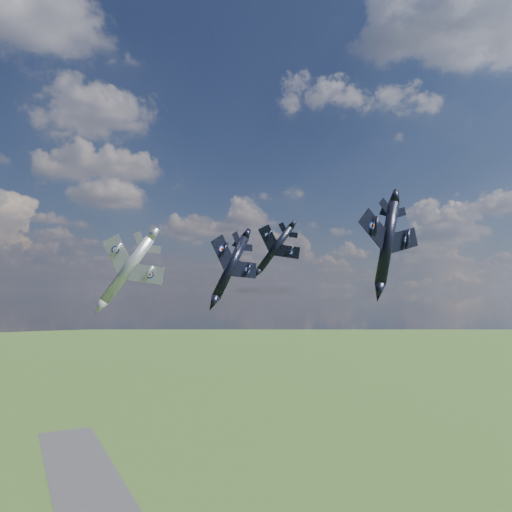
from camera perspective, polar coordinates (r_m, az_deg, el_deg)
name	(u,v)px	position (r m, az deg, el deg)	size (l,w,h in m)	color
jet_lead_navy	(231,267)	(65.72, -2.90, -1.23)	(9.14, 12.74, 2.64)	black
jet_right_navy	(387,242)	(72.02, 14.78, 1.50)	(11.75, 16.38, 3.39)	black
jet_high_navy	(275,249)	(104.46, 2.20, 0.85)	(10.88, 15.16, 3.14)	black
jet_left_silver	(127,270)	(76.15, -14.49, -1.52)	(11.25, 15.69, 3.25)	#94989E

